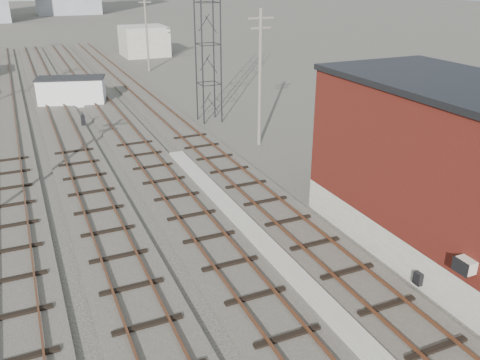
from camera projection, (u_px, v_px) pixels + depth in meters
ground at (91, 72)px, 59.80m from camera, size 320.00×320.00×0.00m
track_right at (160, 111)px, 42.97m from camera, size 3.20×90.00×0.39m
track_mid_right at (112, 117)px, 41.47m from camera, size 3.20×90.00×0.39m
track_mid_left at (61, 122)px, 39.97m from camera, size 3.20×90.00×0.39m
track_left at (6, 128)px, 38.48m from camera, size 3.20×90.00×0.39m
platform_curb at (276, 258)px, 21.10m from camera, size 0.90×28.00×0.26m
brick_building at (453, 171)px, 20.69m from camera, size 6.54×12.20×7.22m
lattice_tower at (207, 23)px, 37.88m from camera, size 1.60×1.60×15.00m
utility_pole_right_a at (260, 75)px, 33.38m from camera, size 1.80×0.24×9.00m
utility_pole_right_b at (146, 30)px, 58.71m from camera, size 1.80×0.24×9.00m
shed_right at (144, 41)px, 70.84m from camera, size 6.00×6.00×4.00m
switch_stand at (83, 121)px, 38.73m from camera, size 0.29×0.29×1.20m
site_trailer at (72, 91)px, 45.13m from camera, size 6.28×3.97×2.45m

